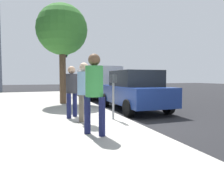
{
  "coord_description": "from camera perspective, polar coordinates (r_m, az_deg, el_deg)",
  "views": [
    {
      "loc": [
        -6.02,
        2.69,
        1.46
      ],
      "look_at": [
        0.38,
        0.33,
        1.06
      ],
      "focal_mm": 32.4,
      "sensor_mm": 36.0,
      "label": 1
    }
  ],
  "objects": [
    {
      "name": "parking_officer",
      "position": [
        6.75,
        -11.29,
        0.5
      ],
      "size": [
        0.43,
        0.39,
        1.69
      ],
      "rotation": [
        0.0,
        0.0,
        -2.28
      ],
      "color": "#191E4C",
      "rests_on": "sidewalk_slab"
    },
    {
      "name": "sidewalk_slab",
      "position": [
        6.18,
        -22.94,
        -9.86
      ],
      "size": [
        28.0,
        6.0,
        0.15
      ],
      "primitive_type": "cube",
      "color": "#B7B2A8",
      "rests_on": "ground_plane"
    },
    {
      "name": "ground_plane",
      "position": [
        6.75,
        3.8,
        -9.15
      ],
      "size": [
        80.0,
        80.0,
        0.0
      ],
      "primitive_type": "plane",
      "color": "#232326",
      "rests_on": "ground"
    },
    {
      "name": "traffic_signal",
      "position": [
        14.97,
        -13.37,
        7.52
      ],
      "size": [
        0.24,
        0.44,
        3.6
      ],
      "color": "black",
      "rests_on": "sidewalk_slab"
    },
    {
      "name": "parking_meter",
      "position": [
        6.3,
        0.36,
        0.68
      ],
      "size": [
        0.36,
        0.12,
        1.41
      ],
      "color": "gray",
      "rests_on": "sidewalk_slab"
    },
    {
      "name": "parked_sedan_near",
      "position": [
        9.1,
        6.15,
        -0.23
      ],
      "size": [
        4.43,
        2.02,
        1.77
      ],
      "color": "navy",
      "rests_on": "ground_plane"
    },
    {
      "name": "street_tree",
      "position": [
        10.81,
        -13.91,
        15.9
      ],
      "size": [
        2.53,
        2.53,
        4.98
      ],
      "color": "brown",
      "rests_on": "sidewalk_slab"
    },
    {
      "name": "pedestrian_bystander",
      "position": [
        4.59,
        -5.0,
        0.81
      ],
      "size": [
        0.46,
        0.41,
        1.85
      ],
      "rotation": [
        0.0,
        0.0,
        -0.86
      ],
      "color": "#191E4C",
      "rests_on": "sidewalk_slab"
    },
    {
      "name": "pedestrian_at_meter",
      "position": [
        5.8,
        -7.89,
        0.45
      ],
      "size": [
        0.52,
        0.38,
        1.74
      ],
      "rotation": [
        0.0,
        0.0,
        -1.32
      ],
      "color": "#726656",
      "rests_on": "sidewalk_slab"
    },
    {
      "name": "parked_van_far",
      "position": [
        14.71,
        -4.29,
        2.54
      ],
      "size": [
        5.24,
        2.2,
        2.18
      ],
      "color": "silver",
      "rests_on": "ground_plane"
    }
  ]
}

